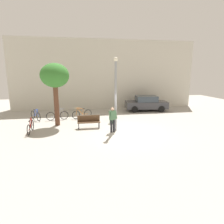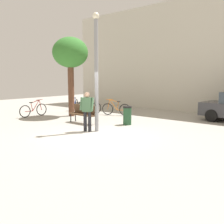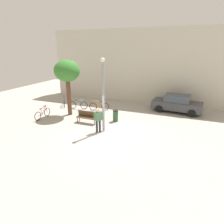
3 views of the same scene
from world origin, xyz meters
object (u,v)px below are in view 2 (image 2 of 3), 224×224
at_px(lamppost, 96,67).
at_px(plaza_tree, 70,54).
at_px(park_bench, 84,112).
at_px(bicycle_orange, 116,109).
at_px(trash_bin, 127,115).
at_px(bicycle_red, 34,110).
at_px(person_by_lamppost, 87,109).
at_px(bicycle_blue, 75,104).
at_px(bicycle_silver, 89,107).

bearing_deg(lamppost, plaza_tree, 152.77).
relative_size(lamppost, park_bench, 3.04).
xyz_separation_m(bicycle_orange, trash_bin, (2.32, -1.98, 0.07)).
distance_m(lamppost, trash_bin, 3.00).
xyz_separation_m(lamppost, plaza_tree, (-4.06, 2.09, 0.91)).
bearing_deg(plaza_tree, lamppost, -27.23).
bearing_deg(park_bench, trash_bin, 29.66).
height_order(bicycle_red, trash_bin, bicycle_red).
xyz_separation_m(lamppost, person_by_lamppost, (-0.26, -0.31, -1.72)).
bearing_deg(park_bench, bicycle_orange, 97.77).
distance_m(bicycle_orange, bicycle_red, 4.88).
height_order(lamppost, bicycle_blue, lamppost).
height_order(person_by_lamppost, bicycle_silver, person_by_lamppost).
distance_m(park_bench, bicycle_blue, 5.30).
relative_size(park_bench, bicycle_blue, 1.06).
bearing_deg(person_by_lamppost, plaza_tree, 147.77).
height_order(park_bench, trash_bin, park_bench).
distance_m(plaza_tree, bicycle_orange, 4.18).
relative_size(bicycle_silver, trash_bin, 1.97).
relative_size(park_bench, bicycle_red, 0.88).
bearing_deg(bicycle_red, person_by_lamppost, -8.81).
relative_size(plaza_tree, bicycle_blue, 3.03).
distance_m(bicycle_red, bicycle_silver, 3.49).
distance_m(bicycle_red, trash_bin, 5.94).
height_order(person_by_lamppost, plaza_tree, plaza_tree).
distance_m(bicycle_blue, bicycle_silver, 1.85).
relative_size(person_by_lamppost, bicycle_red, 0.92).
xyz_separation_m(plaza_tree, bicycle_blue, (-1.97, 1.99, -3.21)).
relative_size(lamppost, plaza_tree, 1.06).
bearing_deg(person_by_lamppost, trash_bin, 80.39).
xyz_separation_m(person_by_lamppost, park_bench, (-1.51, 1.23, -0.42)).
bearing_deg(trash_bin, person_by_lamppost, -99.61).
bearing_deg(lamppost, park_bench, 152.51).
relative_size(bicycle_orange, trash_bin, 1.88).
bearing_deg(park_bench, bicycle_red, -174.15).
height_order(person_by_lamppost, bicycle_blue, person_by_lamppost).
bearing_deg(bicycle_blue, bicycle_silver, -11.23).
height_order(person_by_lamppost, bicycle_orange, person_by_lamppost).
bearing_deg(bicycle_silver, plaza_tree, -84.78).
bearing_deg(park_bench, bicycle_blue, 143.41).
bearing_deg(person_by_lamppost, bicycle_orange, 114.17).
relative_size(plaza_tree, trash_bin, 5.05).
bearing_deg(bicycle_silver, bicycle_blue, 168.77).
xyz_separation_m(bicycle_orange, bicycle_silver, (-2.02, -0.27, 0.00)).
bearing_deg(bicycle_red, plaza_tree, 44.88).
bearing_deg(plaza_tree, park_bench, -27.02).
bearing_deg(bicycle_orange, bicycle_blue, 178.62).
distance_m(park_bench, plaza_tree, 3.99).
relative_size(bicycle_blue, bicycle_silver, 0.85).
bearing_deg(bicycle_blue, trash_bin, -18.65).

